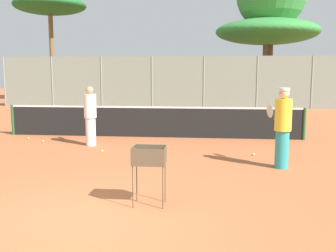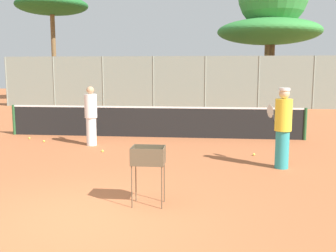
{
  "view_description": "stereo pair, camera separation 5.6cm",
  "coord_description": "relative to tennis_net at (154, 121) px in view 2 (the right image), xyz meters",
  "views": [
    {
      "loc": [
        1.91,
        -5.68,
        2.33
      ],
      "look_at": [
        0.96,
        3.47,
        1.0
      ],
      "focal_mm": 42.0,
      "sensor_mm": 36.0,
      "label": 1
    },
    {
      "loc": [
        1.97,
        -5.68,
        2.33
      ],
      "look_at": [
        0.96,
        3.47,
        1.0
      ],
      "focal_mm": 42.0,
      "sensor_mm": 36.0,
      "label": 2
    }
  ],
  "objects": [
    {
      "name": "parked_car",
      "position": [
        1.09,
        13.91,
        0.1
      ],
      "size": [
        4.2,
        1.7,
        1.6
      ],
      "color": "#3F4C8C",
      "rests_on": "ground_plane"
    },
    {
      "name": "tennis_ball_2",
      "position": [
        3.15,
        -2.63,
        -0.53
      ],
      "size": [
        0.07,
        0.07,
        0.07
      ],
      "primitive_type": "sphere",
      "color": "#D1E54C",
      "rests_on": "ground_plane"
    },
    {
      "name": "tennis_ball_3",
      "position": [
        -1.09,
        -2.63,
        -0.53
      ],
      "size": [
        0.07,
        0.07,
        0.07
      ],
      "primitive_type": "sphere",
      "color": "#D1E54C",
      "rests_on": "ground_plane"
    },
    {
      "name": "tree_1",
      "position": [
        5.94,
        15.7,
        4.37
      ],
      "size": [
        7.26,
        7.26,
        5.87
      ],
      "color": "brown",
      "rests_on": "ground_plane"
    },
    {
      "name": "ground_plane",
      "position": [
        0.0,
        -7.61,
        -0.56
      ],
      "size": [
        80.0,
        80.0,
        0.0
      ],
      "primitive_type": "plane",
      "color": "#B26038"
    },
    {
      "name": "back_fence",
      "position": [
        -0.0,
        10.66,
        1.0
      ],
      "size": [
        22.27,
        0.08,
        3.13
      ],
      "color": "gray",
      "rests_on": "ground_plane"
    },
    {
      "name": "tree_2",
      "position": [
        -9.53,
        14.74,
        6.24
      ],
      "size": [
        5.15,
        5.15,
        7.51
      ],
      "color": "brown",
      "rests_on": "ground_plane"
    },
    {
      "name": "player_red_cap",
      "position": [
        -1.7,
        -1.67,
        0.38
      ],
      "size": [
        0.57,
        0.85,
        1.82
      ],
      "rotation": [
        0.0,
        0.0,
        2.09
      ],
      "color": "white",
      "rests_on": "ground_plane"
    },
    {
      "name": "tennis_ball_1",
      "position": [
        -4.12,
        -0.83,
        -0.53
      ],
      "size": [
        0.07,
        0.07,
        0.07
      ],
      "primitive_type": "sphere",
      "color": "#D1E54C",
      "rests_on": "ground_plane"
    },
    {
      "name": "ball_cart",
      "position": [
        0.91,
        -6.81,
        0.23
      ],
      "size": [
        0.56,
        0.41,
        1.03
      ],
      "color": "brown",
      "rests_on": "ground_plane"
    },
    {
      "name": "tennis_net",
      "position": [
        0.0,
        0.0,
        0.0
      ],
      "size": [
        10.25,
        0.1,
        1.07
      ],
      "color": "#26592D",
      "rests_on": "ground_plane"
    },
    {
      "name": "tennis_ball_0",
      "position": [
        -3.39,
        -1.33,
        -0.53
      ],
      "size": [
        0.07,
        0.07,
        0.07
      ],
      "primitive_type": "sphere",
      "color": "#D1E54C",
      "rests_on": "ground_plane"
    },
    {
      "name": "player_white_outfit",
      "position": [
        3.65,
        -3.93,
        0.43
      ],
      "size": [
        0.52,
        0.9,
        1.91
      ],
      "rotation": [
        0.0,
        0.0,
        1.99
      ],
      "color": "teal",
      "rests_on": "ground_plane"
    }
  ]
}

